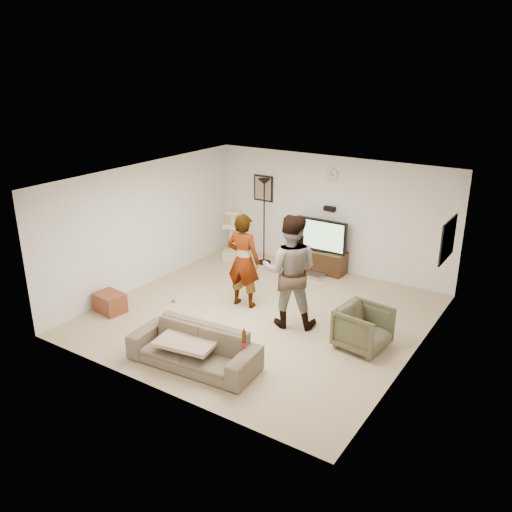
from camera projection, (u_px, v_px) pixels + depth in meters
The scene contains 24 objects.
floor at pixel (261, 315), 9.66m from camera, with size 5.50×5.50×0.02m, color tan.
ceiling at pixel (262, 179), 8.78m from camera, with size 5.50×5.50×0.02m, color white.
wall_back at pixel (330, 214), 11.38m from camera, with size 5.50×0.04×2.50m, color white.
wall_front at pixel (150, 309), 7.06m from camera, with size 5.50×0.04×2.50m, color white.
wall_left at pixel (146, 225), 10.63m from camera, with size 0.04×5.50×2.50m, color white.
wall_right at pixel (418, 285), 7.81m from camera, with size 0.04×5.50×2.50m, color white.
wall_clock at pixel (332, 175), 11.06m from camera, with size 0.26×0.26×0.04m, color silver.
wall_speaker at pixel (330, 209), 11.28m from camera, with size 0.25×0.10×0.10m, color black.
picture_back at pixel (263, 188), 12.11m from camera, with size 0.42×0.03×0.52m, color #84695F.
picture_right at pixel (448, 240), 8.99m from camera, with size 0.03×0.78×0.62m, color #FEB57A.
tv_stand at pixel (320, 261), 11.58m from camera, with size 1.15×0.45×0.48m, color black.
console_box at pixel (314, 276), 11.31m from camera, with size 0.40×0.30×0.07m, color #B3B3B9.
tv at pixel (321, 235), 11.37m from camera, with size 1.17×0.08×0.70m, color black.
tv_screen at pixel (320, 236), 11.34m from camera, with size 1.08×0.01×0.61m, color #1EF535.
floor_lamp at pixel (264, 222), 11.79m from camera, with size 0.32×0.32×1.94m, color black.
cat_tree at pixel (232, 234), 12.17m from camera, with size 0.38×0.38×1.19m, color #C4BA8E.
person_left at pixel (243, 261), 9.74m from camera, with size 0.65×0.43×1.78m, color #979798.
person_right at pixel (290, 271), 8.99m from camera, with size 0.97×0.75×1.99m, color #46609C.
sofa at pixel (194, 348), 7.98m from camera, with size 2.01×0.78×0.59m, color brown.
throw_blanket at pixel (189, 340), 7.99m from camera, with size 0.90×0.70×0.06m, color tan.
beer_bottle at pixel (244, 340), 7.36m from camera, with size 0.06×0.06×0.25m, color #3F2307.
armchair at pixel (363, 328), 8.44m from camera, with size 0.75×0.77×0.70m, color #41412C.
side_table at pixel (110, 303), 9.72m from camera, with size 0.54×0.40×0.36m, color #5D2C1A.
toy_ball at pixel (173, 301), 10.13m from camera, with size 0.07×0.07×0.07m, color #0C8F7F.
Camera 1 is at (4.67, -7.31, 4.37)m, focal length 37.20 mm.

